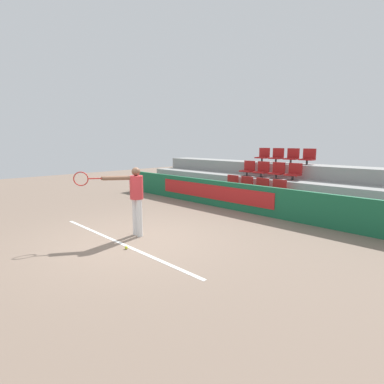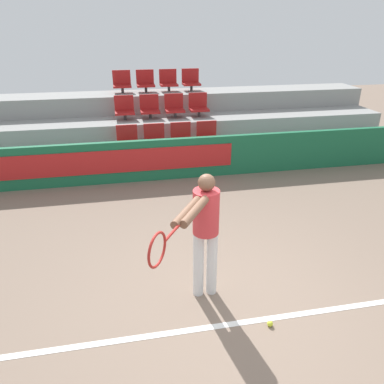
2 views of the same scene
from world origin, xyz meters
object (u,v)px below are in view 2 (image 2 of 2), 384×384
Objects in this scene: stadium_chair_2 at (181,136)px; tennis_player at (204,227)px; stadium_chair_11 at (191,81)px; stadium_chair_4 at (124,109)px; tennis_ball at (270,324)px; stadium_chair_1 at (155,138)px; stadium_chair_10 at (168,81)px; stadium_chair_7 at (199,106)px; stadium_chair_9 at (145,82)px; stadium_chair_0 at (127,139)px; stadium_chair_6 at (174,107)px; stadium_chair_3 at (207,135)px; stadium_chair_8 at (122,83)px; stadium_chair_5 at (150,108)px.

stadium_chair_2 is 4.62m from tennis_player.
stadium_chair_11 is at bearing 113.54° from tennis_player.
stadium_chair_4 reaches higher than tennis_ball.
stadium_chair_10 is (0.61, 2.02, 0.93)m from stadium_chair_1.
stadium_chair_10 is 6.66m from tennis_player.
stadium_chair_11 is 6.74m from tennis_player.
stadium_chair_1 is at bearing 180.00° from stadium_chair_2.
stadium_chair_9 reaches higher than stadium_chair_7.
stadium_chair_0 is 1.00× the size of stadium_chair_11.
stadium_chair_11 is at bearing 58.87° from stadium_chair_6.
stadium_chair_3 is 1.00× the size of stadium_chair_9.
stadium_chair_8 reaches higher than tennis_player.
stadium_chair_0 is at bearing 180.00° from stadium_chair_3.
stadium_chair_11 is at bearing 73.19° from stadium_chair_2.
stadium_chair_8 is at bearing 106.81° from stadium_chair_1.
stadium_chair_1 is 1.00× the size of stadium_chair_3.
stadium_chair_6 is at bearing 58.87° from stadium_chair_1.
stadium_chair_8 is at bearing 180.00° from stadium_chair_11.
stadium_chair_2 is at bearing -90.00° from stadium_chair_10.
stadium_chair_9 is at bearing 124.05° from tennis_player.
stadium_chair_5 is at bearing -58.87° from stadium_chair_8.
stadium_chair_5 is (0.61, 0.00, 0.00)m from stadium_chair_4.
stadium_chair_11 reaches higher than stadium_chair_6.
tennis_ball is at bearing -77.75° from stadium_chair_4.
stadium_chair_10 is (1.22, 0.00, 0.00)m from stadium_chair_8.
stadium_chair_2 is (1.22, 0.00, 0.00)m from stadium_chair_0.
stadium_chair_0 is 0.34× the size of tennis_player.
tennis_ball is at bearing -81.91° from stadium_chair_1.
stadium_chair_0 is 1.00× the size of stadium_chair_1.
stadium_chair_1 is 2.54m from stadium_chair_11.
stadium_chair_2 is at bearing -39.62° from stadium_chair_4.
stadium_chair_2 is 5.27m from tennis_ball.
tennis_ball is (0.74, -6.23, -1.15)m from stadium_chair_5.
stadium_chair_2 is 1.00× the size of stadium_chair_3.
stadium_chair_0 is at bearing -151.11° from stadium_chair_7.
tennis_player is at bearing -82.73° from stadium_chair_4.
tennis_player is at bearing -83.84° from stadium_chair_8.
stadium_chair_0 is 1.00× the size of stadium_chair_3.
stadium_chair_8 is (-0.61, 2.02, 0.93)m from stadium_chair_1.
stadium_chair_6 reaches higher than stadium_chair_0.
tennis_player reaches higher than stadium_chair_0.
stadium_chair_5 is 1.00× the size of stadium_chair_6.
stadium_chair_11 is (0.00, 2.02, 0.93)m from stadium_chair_3.
stadium_chair_1 is at bearing -90.00° from stadium_chair_9.
tennis_ball is (-0.48, -5.22, -0.69)m from stadium_chair_3.
stadium_chair_5 is at bearing 124.21° from tennis_player.
tennis_player reaches higher than stadium_chair_2.
stadium_chair_7 is (0.61, 1.01, 0.47)m from stadium_chair_2.
stadium_chair_5 is (0.61, 1.01, 0.47)m from stadium_chair_0.
stadium_chair_3 is at bearing -28.89° from stadium_chair_4.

